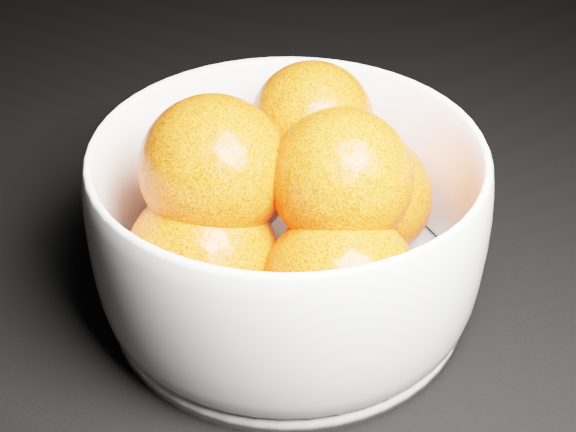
# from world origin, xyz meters

# --- Properties ---
(bowl) EXTENTS (0.24, 0.24, 0.12)m
(bowl) POSITION_xyz_m (0.25, 0.25, 0.06)
(bowl) COLOR white
(bowl) RESTS_ON ground
(orange_pile) EXTENTS (0.19, 0.18, 0.14)m
(orange_pile) POSITION_xyz_m (0.25, 0.25, 0.08)
(orange_pile) COLOR #FF4C0D
(orange_pile) RESTS_ON bowl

